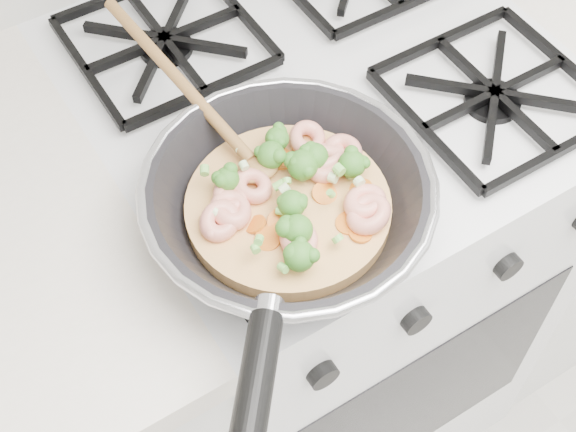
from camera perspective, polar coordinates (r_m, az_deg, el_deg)
stove at (r=1.40m, az=1.92°, el=-3.14°), size 0.60×0.60×0.92m
skillet at (r=0.85m, az=-0.03°, el=0.93°), size 0.39×0.60×0.09m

